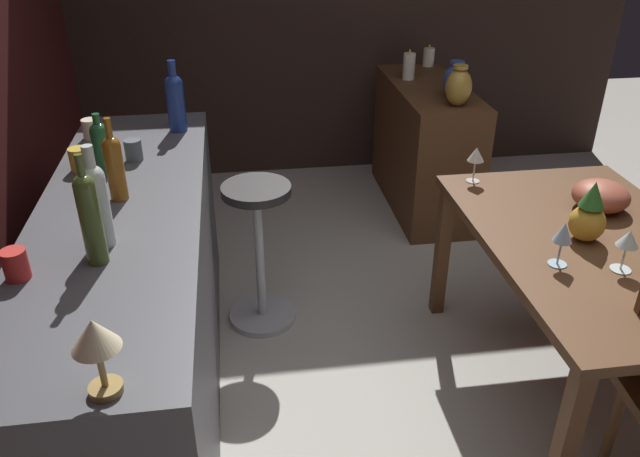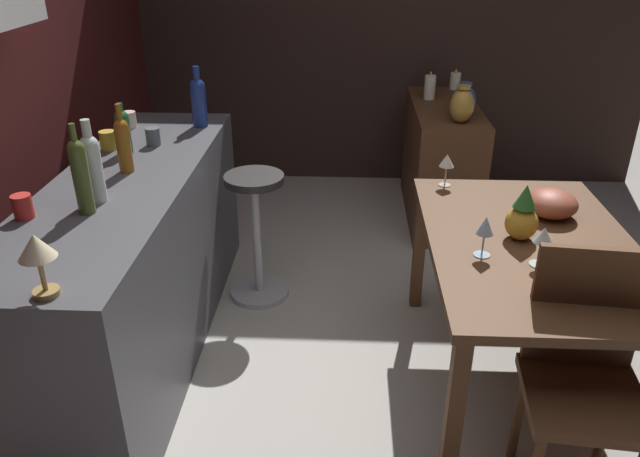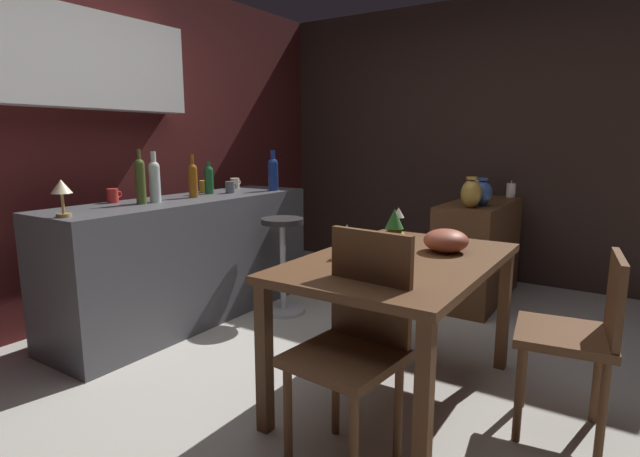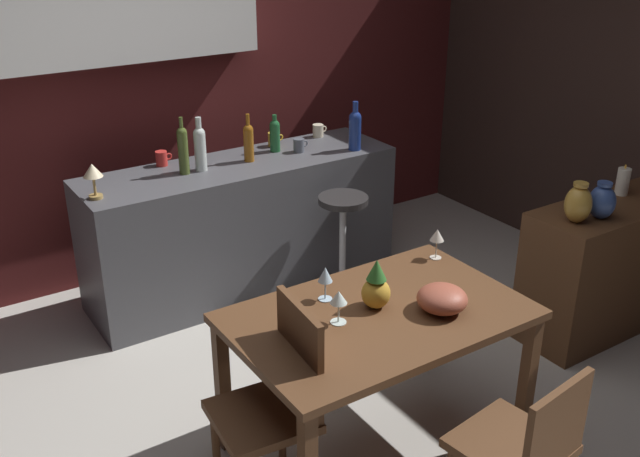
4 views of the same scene
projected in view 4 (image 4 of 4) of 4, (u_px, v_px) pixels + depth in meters
name	position (u px, v px, depth m)	size (l,w,h in m)	color
ground_plane	(341.00, 402.00, 3.91)	(9.00, 9.00, 0.00)	#B7B2A8
wall_kitchen_back	(159.00, 71.00, 4.88)	(5.20, 0.33, 2.60)	#4C1919
wall_side_right	(631.00, 90.00, 4.88)	(0.10, 4.40, 2.60)	#33231E
dining_table	(378.00, 329.00, 3.35)	(1.34, 0.85, 0.74)	#56351E
kitchen_counter	(243.00, 226.00, 4.91)	(2.10, 0.60, 0.90)	#4C4C51
sideboard_cabinet	(605.00, 267.00, 4.45)	(1.10, 0.44, 0.82)	#56351E
chair_near_window	(277.00, 401.00, 3.08)	(0.44, 0.44, 0.96)	#56351E
chair_by_doorway	(524.00, 449.00, 2.86)	(0.45, 0.45, 0.85)	#56351E
bar_stool	(343.00, 246.00, 4.77)	(0.34, 0.34, 0.74)	#262323
wine_glass_left	(325.00, 276.00, 3.38)	(0.07, 0.07, 0.17)	silver
wine_glass_right	(437.00, 236.00, 3.77)	(0.07, 0.07, 0.17)	silver
wine_glass_center	(339.00, 299.00, 3.19)	(0.08, 0.08, 0.16)	silver
pineapple_centerpiece	(376.00, 287.00, 3.32)	(0.13, 0.13, 0.24)	gold
fruit_bowl	(442.00, 299.00, 3.31)	(0.23, 0.23, 0.12)	#9E4C38
wine_bottle_olive	(183.00, 149.00, 4.48)	(0.07, 0.07, 0.36)	#475623
wine_bottle_clear	(200.00, 146.00, 4.54)	(0.07, 0.07, 0.34)	silver
wine_bottle_green	(275.00, 134.00, 4.91)	(0.07, 0.07, 0.25)	#1E592D
wine_bottle_amber	(249.00, 141.00, 4.71)	(0.07, 0.07, 0.31)	#8C5114
wine_bottle_cobalt	(355.00, 128.00, 4.93)	(0.08, 0.08, 0.33)	navy
cup_red	(162.00, 158.00, 4.67)	(0.11, 0.07, 0.09)	red
cup_mustard	(274.00, 139.00, 5.04)	(0.11, 0.08, 0.10)	gold
cup_slate	(299.00, 145.00, 4.93)	(0.11, 0.07, 0.09)	#515660
cup_cream	(318.00, 131.00, 5.25)	(0.11, 0.08, 0.09)	beige
counter_lamp	(93.00, 174.00, 4.10)	(0.11, 0.11, 0.21)	#A58447
pillar_candle_short	(623.00, 181.00, 4.41)	(0.08, 0.08, 0.19)	white
vase_ceramic_blue	(602.00, 202.00, 4.07)	(0.15, 0.15, 0.21)	#334C8C
vase_brass	(578.00, 204.00, 4.01)	(0.15, 0.15, 0.23)	#B78C38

